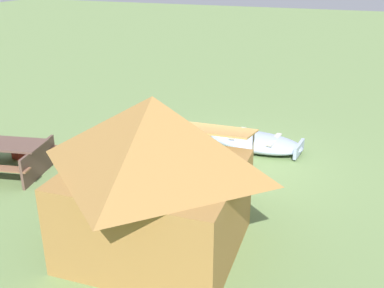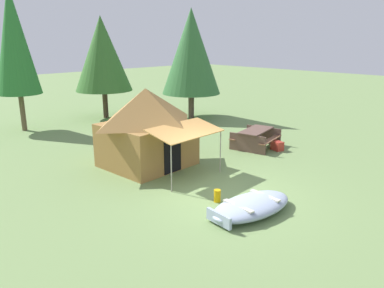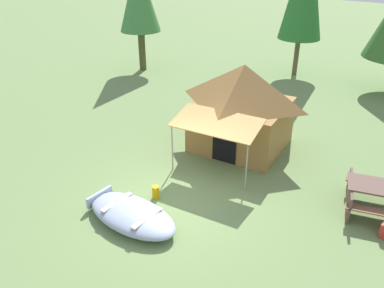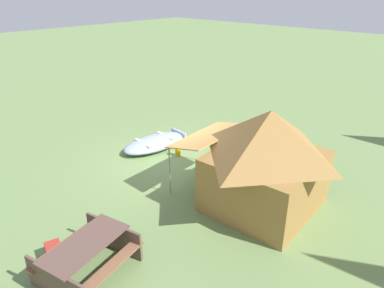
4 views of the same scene
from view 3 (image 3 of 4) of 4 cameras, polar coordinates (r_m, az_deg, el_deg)
name	(u,v)px [view 3 (image 3 of 4)]	position (r m, az deg, el deg)	size (l,w,h in m)	color
ground_plane	(177,199)	(10.29, -2.22, -8.07)	(80.00, 80.00, 0.00)	#6C894F
beached_rowboat	(132,214)	(9.57, -8.79, -10.10)	(2.61, 1.46, 0.39)	#9BABC5
canvas_cabin_tent	(242,106)	(12.33, 7.33, 5.56)	(3.06, 3.93, 2.71)	olive
fuel_can	(156,192)	(10.29, -5.31, -6.99)	(0.19, 0.19, 0.34)	#DB9D0A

